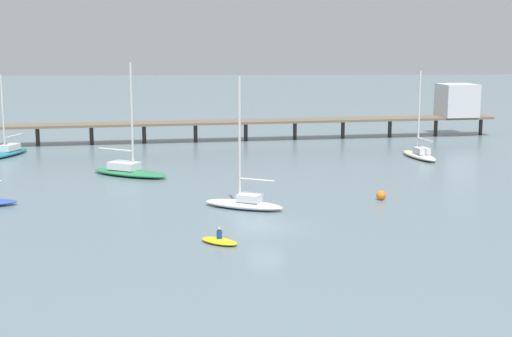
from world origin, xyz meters
TOP-DOWN VIEW (x-y plane):
  - ground_plane at (0.00, 0.00)m, footprint 400.00×400.00m
  - pier at (15.30, 46.82)m, footprint 67.06×12.59m
  - sailboat_green at (-12.22, 20.62)m, footprint 8.54×6.39m
  - sailboat_white at (-1.36, 6.01)m, footprint 6.84×4.65m
  - sailboat_cream at (18.80, 29.60)m, footprint 3.32×7.36m
  - sailboat_teal at (-27.35, 33.43)m, footprint 4.14×7.66m
  - dinghy_yellow at (-3.33, -4.14)m, footprint 3.00×2.73m
  - mooring_buoy_inner at (10.14, 8.67)m, footprint 0.80×0.80m

SIDE VIEW (x-z plane):
  - ground_plane at x=0.00m, z-range 0.00..0.00m
  - dinghy_yellow at x=-3.33m, z-range -0.36..0.78m
  - mooring_buoy_inner at x=10.14m, z-range 0.00..0.80m
  - sailboat_teal at x=-27.35m, z-range -4.00..5.21m
  - sailboat_cream at x=18.80m, z-range -4.23..5.45m
  - sailboat_white at x=-1.36m, z-range -4.61..5.85m
  - sailboat_green at x=-12.22m, z-range -4.86..6.10m
  - pier at x=15.30m, z-range 0.17..7.14m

